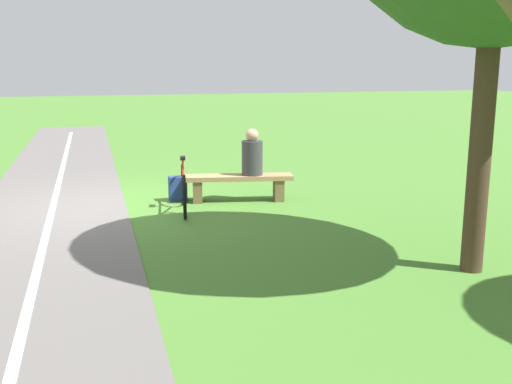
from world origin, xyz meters
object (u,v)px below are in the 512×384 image
backpack (178,189)px  bench (238,183)px  person_seated (252,155)px  bicycle (184,189)px

backpack → bench: bearing=160.5°
person_seated → bicycle: bearing=29.0°
person_seated → bicycle: (1.28, 0.37, -0.44)m
bench → person_seated: person_seated is taller
bicycle → backpack: 0.79m
bench → backpack: bench is taller
bench → person_seated: size_ratio=2.40×
person_seated → backpack: (1.23, -0.41, -0.59)m
person_seated → backpack: size_ratio=1.87×
bicycle → person_seated: bearing=116.0°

